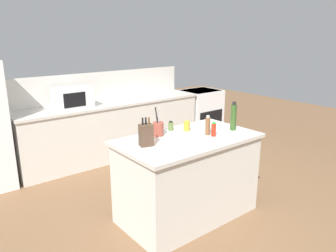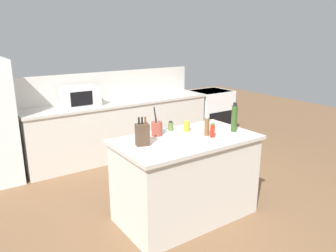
# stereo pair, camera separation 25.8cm
# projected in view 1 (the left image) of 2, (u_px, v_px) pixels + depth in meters

# --- Properties ---
(ground_plane) EXTENTS (14.00, 14.00, 0.00)m
(ground_plane) POSITION_uv_depth(u_px,v_px,m) (187.00, 215.00, 3.79)
(ground_plane) COLOR brown
(back_counter_run) EXTENTS (3.18, 0.66, 0.94)m
(back_counter_run) POSITION_uv_depth(u_px,v_px,m) (113.00, 129.00, 5.50)
(back_counter_run) COLOR beige
(back_counter_run) RESTS_ON ground_plane
(wall_backsplash) EXTENTS (3.14, 0.03, 0.46)m
(wall_backsplash) POSITION_uv_depth(u_px,v_px,m) (102.00, 86.00, 5.54)
(wall_backsplash) COLOR beige
(wall_backsplash) RESTS_ON back_counter_run
(kitchen_island) EXTENTS (1.55, 0.88, 0.94)m
(kitchen_island) POSITION_uv_depth(u_px,v_px,m) (187.00, 177.00, 3.66)
(kitchen_island) COLOR beige
(kitchen_island) RESTS_ON ground_plane
(range_oven) EXTENTS (0.76, 0.65, 0.92)m
(range_oven) POSITION_uv_depth(u_px,v_px,m) (200.00, 112.00, 6.70)
(range_oven) COLOR white
(range_oven) RESTS_ON ground_plane
(microwave) EXTENTS (0.54, 0.39, 0.30)m
(microwave) POSITION_uv_depth(u_px,v_px,m) (73.00, 98.00, 4.93)
(microwave) COLOR white
(microwave) RESTS_ON back_counter_run
(knife_block) EXTENTS (0.15, 0.13, 0.29)m
(knife_block) POSITION_uv_depth(u_px,v_px,m) (146.00, 135.00, 3.24)
(knife_block) COLOR #4C3828
(knife_block) RESTS_ON kitchen_island
(utensil_crock) EXTENTS (0.12, 0.12, 0.32)m
(utensil_crock) POSITION_uv_depth(u_px,v_px,m) (158.00, 128.00, 3.58)
(utensil_crock) COLOR brown
(utensil_crock) RESTS_ON kitchen_island
(olive_oil_bottle) EXTENTS (0.07, 0.07, 0.33)m
(olive_oil_bottle) POSITION_uv_depth(u_px,v_px,m) (233.00, 117.00, 3.76)
(olive_oil_bottle) COLOR #2D4C1E
(olive_oil_bottle) RESTS_ON kitchen_island
(hot_sauce_bottle) EXTENTS (0.05, 0.05, 0.16)m
(hot_sauce_bottle) POSITION_uv_depth(u_px,v_px,m) (214.00, 130.00, 3.56)
(hot_sauce_bottle) COLOR red
(hot_sauce_bottle) RESTS_ON kitchen_island
(spice_jar_oregano) EXTENTS (0.06, 0.06, 0.11)m
(spice_jar_oregano) POSITION_uv_depth(u_px,v_px,m) (171.00, 126.00, 3.77)
(spice_jar_oregano) COLOR #567038
(spice_jar_oregano) RESTS_ON kitchen_island
(honey_jar) EXTENTS (0.07, 0.07, 0.12)m
(honey_jar) POSITION_uv_depth(u_px,v_px,m) (187.00, 126.00, 3.76)
(honey_jar) COLOR gold
(honey_jar) RESTS_ON kitchen_island
(pepper_grinder) EXTENTS (0.05, 0.05, 0.22)m
(pepper_grinder) POSITION_uv_depth(u_px,v_px,m) (208.00, 126.00, 3.60)
(pepper_grinder) COLOR brown
(pepper_grinder) RESTS_ON kitchen_island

